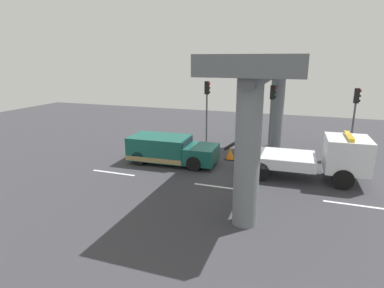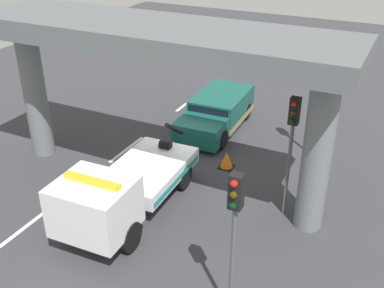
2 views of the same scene
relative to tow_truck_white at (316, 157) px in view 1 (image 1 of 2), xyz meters
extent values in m
cube|color=#38383D|center=(-4.35, -0.03, -1.25)|extent=(60.00, 40.00, 0.10)
cube|color=silver|center=(-10.35, -2.72, -1.20)|extent=(2.60, 0.16, 0.01)
cube|color=silver|center=(-4.35, -2.72, -1.20)|extent=(2.60, 0.16, 0.01)
cube|color=silver|center=(1.65, -2.72, -1.20)|extent=(2.60, 0.16, 0.01)
cube|color=white|center=(-1.93, -0.07, -0.28)|extent=(3.93, 2.54, 0.55)
cube|color=white|center=(1.40, 0.05, 0.27)|extent=(2.13, 2.38, 1.65)
cube|color=black|center=(2.01, 0.07, 0.64)|extent=(0.14, 2.21, 0.66)
cube|color=teal|center=(-1.97, 1.13, -0.36)|extent=(3.65, 0.16, 0.20)
cylinder|color=black|center=(-4.12, -0.15, 0.46)|extent=(1.42, 0.23, 1.07)
cylinder|color=black|center=(-3.31, -0.12, 0.12)|extent=(0.38, 0.46, 0.36)
cube|color=yellow|center=(1.40, 0.05, 1.18)|extent=(0.31, 1.93, 0.16)
cylinder|color=black|center=(1.16, 1.08, -0.70)|extent=(1.01, 0.36, 1.00)
cylinder|color=black|center=(1.24, -1.00, -0.70)|extent=(1.01, 0.36, 1.00)
cylinder|color=black|center=(-2.73, 0.94, -0.70)|extent=(1.01, 0.36, 1.00)
cylinder|color=black|center=(-2.66, -1.14, -0.70)|extent=(1.01, 0.36, 1.00)
cube|color=#145147|center=(-8.79, -0.05, -0.30)|extent=(3.54, 2.33, 1.35)
cube|color=#145147|center=(-6.20, 0.04, -0.50)|extent=(1.81, 2.17, 0.95)
cube|color=black|center=(-7.04, 0.01, 0.00)|extent=(0.13, 1.94, 0.59)
cube|color=#9E8451|center=(-8.79, -0.05, -0.79)|extent=(3.56, 2.34, 0.28)
cylinder|color=black|center=(-6.38, 1.00, -0.78)|extent=(0.85, 0.31, 0.84)
cylinder|color=black|center=(-6.31, -0.92, -0.78)|extent=(0.85, 0.31, 0.84)
cylinder|color=black|center=(-9.77, 0.87, -0.78)|extent=(0.85, 0.31, 0.84)
cylinder|color=black|center=(-9.70, -1.05, -0.78)|extent=(0.85, 0.31, 0.84)
cylinder|color=slate|center=(-2.57, 5.77, 1.53)|extent=(0.93, 0.93, 5.47)
cylinder|color=slate|center=(-2.57, -5.83, 1.53)|extent=(0.93, 0.93, 5.47)
cube|color=#5B5F63|center=(-2.57, -0.03, 4.63)|extent=(3.60, 13.60, 0.73)
cube|color=#4A4E52|center=(-2.57, -0.03, 4.09)|extent=(0.50, 13.20, 0.36)
cylinder|color=#515456|center=(-7.35, 4.86, 0.62)|extent=(0.12, 0.12, 3.64)
cube|color=black|center=(-7.35, 4.86, 2.88)|extent=(0.28, 0.32, 0.90)
sphere|color=red|center=(-7.19, 4.86, 3.18)|extent=(0.18, 0.18, 0.18)
sphere|color=#3A2D06|center=(-7.19, 4.86, 2.88)|extent=(0.18, 0.18, 0.18)
sphere|color=black|center=(-7.19, 4.86, 2.58)|extent=(0.18, 0.18, 0.18)
cylinder|color=#515456|center=(-2.85, 4.86, 0.53)|extent=(0.12, 0.12, 3.47)
cube|color=black|center=(-2.85, 4.86, 2.72)|extent=(0.28, 0.32, 0.90)
sphere|color=red|center=(-2.69, 4.86, 3.02)|extent=(0.18, 0.18, 0.18)
sphere|color=#3A2D06|center=(-2.69, 4.86, 2.72)|extent=(0.18, 0.18, 0.18)
sphere|color=black|center=(-2.69, 4.86, 2.42)|extent=(0.18, 0.18, 0.18)
cylinder|color=#515456|center=(2.15, 4.86, 0.51)|extent=(0.12, 0.12, 3.43)
cube|color=black|center=(2.15, 4.86, 2.68)|extent=(0.28, 0.32, 0.90)
sphere|color=red|center=(2.31, 4.86, 2.98)|extent=(0.18, 0.18, 0.18)
sphere|color=#3A2D06|center=(2.31, 4.86, 2.68)|extent=(0.18, 0.18, 0.18)
sphere|color=black|center=(2.31, 4.86, 2.38)|extent=(0.18, 0.18, 0.18)
cone|color=orange|center=(-4.88, 1.84, -0.85)|extent=(0.54, 0.54, 0.71)
cube|color=black|center=(-4.88, 1.84, -1.19)|extent=(0.60, 0.60, 0.03)
camera|label=1|loc=(-0.78, -16.86, 4.85)|focal=29.93mm
camera|label=2|loc=(10.42, 7.83, 8.49)|focal=42.98mm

